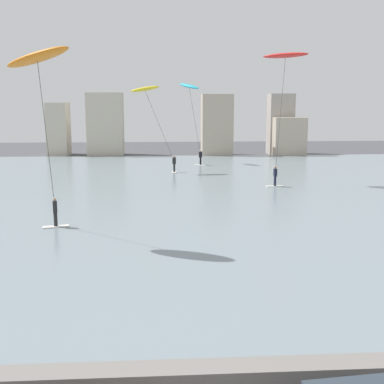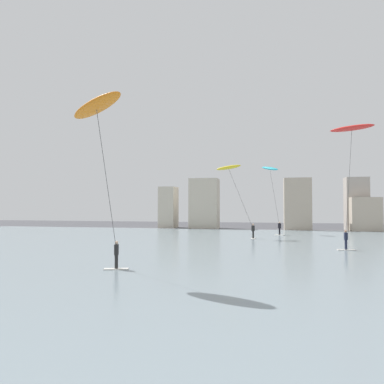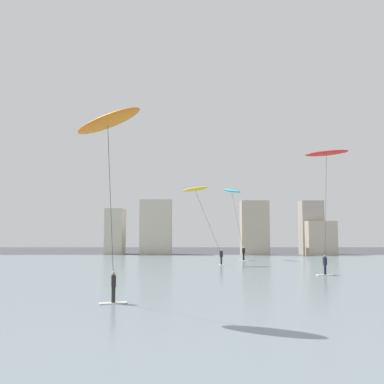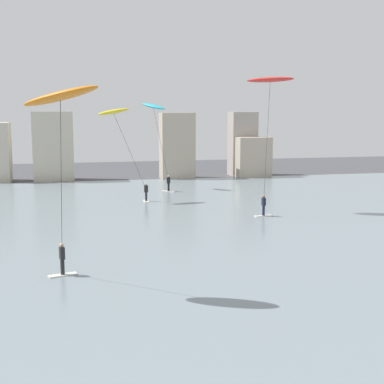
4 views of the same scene
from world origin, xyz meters
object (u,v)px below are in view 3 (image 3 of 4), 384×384
(kitesurfer_orange, at_px, (107,137))
(kitesurfer_cyan, at_px, (231,198))
(kitesurfer_red, at_px, (325,161))
(kitesurfer_yellow, at_px, (197,197))

(kitesurfer_orange, height_order, kitesurfer_cyan, kitesurfer_orange)
(kitesurfer_red, xyz_separation_m, kitesurfer_cyan, (-6.67, 14.61, -2.12))
(kitesurfer_red, bearing_deg, kitesurfer_cyan, 114.54)
(kitesurfer_red, bearing_deg, kitesurfer_yellow, 145.62)
(kitesurfer_cyan, bearing_deg, kitesurfer_red, -65.46)
(kitesurfer_red, relative_size, kitesurfer_yellow, 1.28)
(kitesurfer_orange, height_order, kitesurfer_yellow, kitesurfer_orange)
(kitesurfer_yellow, bearing_deg, kitesurfer_orange, -100.53)
(kitesurfer_orange, distance_m, kitesurfer_red, 22.80)
(kitesurfer_orange, bearing_deg, kitesurfer_cyan, 74.09)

